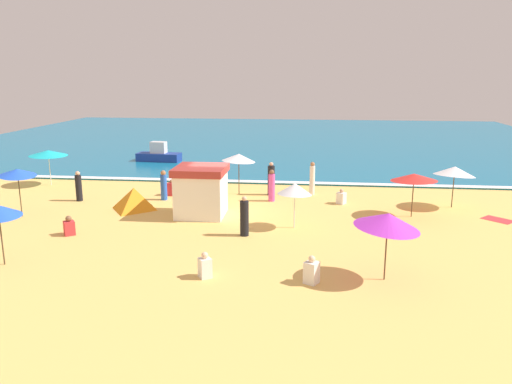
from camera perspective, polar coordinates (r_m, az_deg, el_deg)
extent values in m
plane|color=#EDBC60|center=(25.88, -4.19, -1.88)|extent=(60.00, 60.00, 0.00)
cube|color=#146B93|center=(53.17, 1.36, 6.06)|extent=(60.00, 44.00, 0.10)
cube|color=white|center=(31.89, -2.13, 1.25)|extent=(57.00, 0.70, 0.01)
cube|color=white|center=(24.51, -6.20, -0.29)|extent=(2.27, 2.34, 2.07)
cube|color=#A5332D|center=(24.25, -6.28, 2.47)|extent=(2.41, 2.50, 0.34)
cylinder|color=#4C3823|center=(25.28, 17.27, -0.41)|extent=(0.05, 0.05, 2.06)
cone|color=red|center=(25.08, 17.41, 1.61)|extent=(3.09, 3.09, 0.44)
cylinder|color=silver|center=(33.43, -22.27, 2.50)|extent=(0.05, 0.05, 2.13)
cone|color=#19B7C6|center=(33.28, -22.41, 4.10)|extent=(3.08, 3.08, 0.40)
cylinder|color=#4C3823|center=(17.34, 14.47, -6.09)|extent=(0.05, 0.05, 2.26)
cone|color=#B733C6|center=(17.06, 14.65, -3.14)|extent=(2.75, 2.72, 0.72)
cylinder|color=#4C3823|center=(26.66, -25.12, -0.14)|extent=(0.05, 0.05, 2.29)
cone|color=blue|center=(26.46, -25.34, 2.03)|extent=(2.41, 2.41, 0.49)
cylinder|color=#4C3823|center=(20.26, -26.82, -4.42)|extent=(0.05, 0.05, 2.19)
cylinder|color=#4C3823|center=(28.68, -1.94, 1.99)|extent=(0.05, 0.05, 2.27)
cone|color=white|center=(28.51, -1.96, 3.91)|extent=(2.40, 2.38, 0.55)
cylinder|color=#4C3823|center=(27.71, 21.37, 0.47)|extent=(0.05, 0.05, 2.09)
cone|color=white|center=(27.54, 21.52, 2.22)|extent=(2.89, 2.90, 0.67)
cylinder|color=silver|center=(22.47, 4.37, -1.61)|extent=(0.05, 0.05, 1.99)
cone|color=white|center=(22.28, 4.40, 0.37)|extent=(2.15, 2.15, 0.57)
pyramid|color=orange|center=(26.32, -13.59, -0.71)|extent=(2.03, 2.27, 1.11)
cylinder|color=black|center=(21.39, -1.32, -3.01)|extent=(0.52, 0.52, 1.51)
sphere|color=#DBA884|center=(21.17, -1.33, -0.78)|extent=(0.22, 0.22, 0.22)
cylinder|color=black|center=(28.54, 1.72, 1.31)|extent=(0.55, 0.55, 1.67)
sphere|color=#DBA884|center=(28.36, 1.74, 3.16)|extent=(0.23, 0.23, 0.23)
cube|color=red|center=(23.03, -20.33, -3.84)|extent=(0.59, 0.59, 0.61)
sphere|color=brown|center=(22.91, -20.41, -2.84)|extent=(0.26, 0.26, 0.26)
cube|color=red|center=(28.92, -9.49, 0.33)|extent=(0.53, 0.53, 0.72)
sphere|color=#9E6B47|center=(28.82, -9.53, 1.21)|extent=(0.21, 0.21, 0.21)
cylinder|color=#D84CA5|center=(27.17, 1.78, 0.49)|extent=(0.38, 0.38, 1.48)
sphere|color=brown|center=(27.00, 1.79, 2.26)|extent=(0.26, 0.26, 0.26)
cylinder|color=black|center=(28.84, -19.38, 0.42)|extent=(0.37, 0.37, 1.41)
sphere|color=#DBA884|center=(28.68, -19.50, 2.00)|extent=(0.24, 0.24, 0.24)
cube|color=white|center=(17.32, -5.78, -8.52)|extent=(0.54, 0.54, 0.69)
sphere|color=beige|center=(17.16, -5.81, -7.13)|extent=(0.24, 0.24, 0.24)
cylinder|color=#D84CA5|center=(29.01, -5.79, 1.35)|extent=(0.50, 0.50, 1.57)
sphere|color=brown|center=(28.84, -5.83, 3.11)|extent=(0.27, 0.27, 0.27)
cylinder|color=blue|center=(27.89, -10.37, 0.50)|extent=(0.39, 0.39, 1.37)
sphere|color=#9E6B47|center=(27.72, -10.44, 2.13)|extent=(0.28, 0.28, 0.28)
cube|color=white|center=(27.07, 9.61, -0.69)|extent=(0.57, 0.57, 0.60)
sphere|color=#DBA884|center=(26.97, 9.64, 0.13)|extent=(0.21, 0.21, 0.21)
cylinder|color=white|center=(28.74, 6.36, 1.31)|extent=(0.41, 0.41, 1.66)
sphere|color=#9E6B47|center=(28.56, 6.41, 3.15)|extent=(0.25, 0.25, 0.25)
cube|color=white|center=(16.88, 6.29, -9.03)|extent=(0.56, 0.56, 0.74)
sphere|color=beige|center=(16.71, 6.33, -7.53)|extent=(0.23, 0.23, 0.23)
cube|color=black|center=(27.22, -12.90, -1.41)|extent=(1.35, 1.31, 0.01)
cube|color=red|center=(26.45, 25.64, -2.84)|extent=(1.57, 1.56, 0.01)
cube|color=navy|center=(39.86, -10.90, 3.90)|extent=(3.41, 1.48, 0.62)
cube|color=silver|center=(39.75, -10.95, 4.97)|extent=(1.22, 0.83, 0.88)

